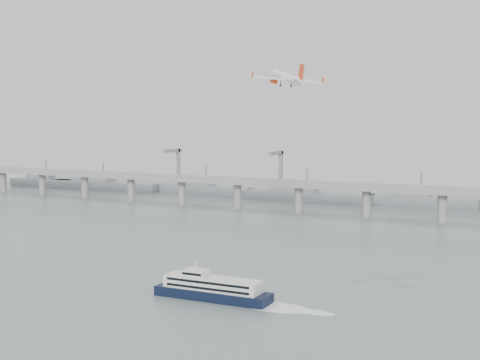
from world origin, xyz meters
The scene contains 5 objects.
ground centered at (0.00, 0.00, 0.00)m, with size 900.00×900.00×0.00m, color slate.
bridge centered at (-1.15, 200.00, 17.65)m, with size 800.00×22.00×23.90m.
distant_fleet centered at (-155.36, 265.08, 6.22)m, with size 453.00×60.90×40.00m.
ferry centered at (31.76, -25.28, 3.71)m, with size 72.56×14.17×13.68m.
airliner centered at (17.55, 71.31, 86.48)m, with size 33.43×33.03×11.74m.
Camera 1 is at (148.66, -222.14, 63.50)m, focal length 48.00 mm.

